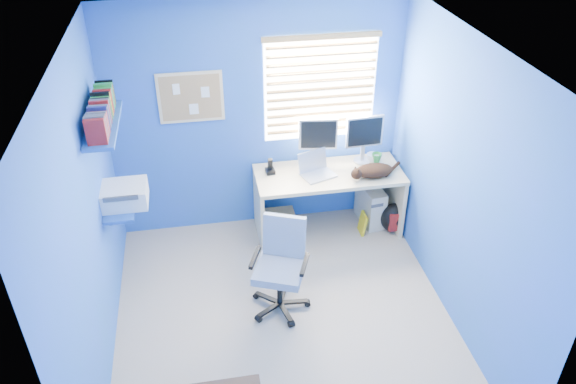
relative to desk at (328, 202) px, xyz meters
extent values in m
cube|color=gray|center=(-0.69, -1.26, -0.37)|extent=(3.00, 3.20, 0.00)
cube|color=white|center=(-0.69, -1.26, 2.13)|extent=(3.00, 3.20, 0.00)
cube|color=blue|center=(-0.69, 0.34, 0.88)|extent=(3.00, 0.01, 2.50)
cube|color=blue|center=(-0.69, -2.86, 0.88)|extent=(3.00, 0.01, 2.50)
cube|color=blue|center=(-2.19, -1.26, 0.88)|extent=(0.01, 3.20, 2.50)
cube|color=blue|center=(0.81, -1.26, 0.88)|extent=(0.01, 3.20, 2.50)
cube|color=beige|center=(0.00, 0.00, 0.00)|extent=(1.54, 0.65, 0.74)
cube|color=silver|center=(-0.13, -0.04, 0.48)|extent=(0.40, 0.35, 0.22)
cube|color=silver|center=(-0.09, 0.19, 0.64)|extent=(0.41, 0.17, 0.54)
cube|color=silver|center=(0.40, 0.17, 0.64)|extent=(0.41, 0.14, 0.54)
cube|color=black|center=(-0.60, 0.11, 0.45)|extent=(0.10, 0.12, 0.17)
imported|color=#228436|center=(0.55, 0.13, 0.42)|extent=(0.10, 0.09, 0.10)
cylinder|color=silver|center=(0.53, 0.19, 0.41)|extent=(0.13, 0.13, 0.07)
ellipsoid|color=black|center=(0.43, -0.15, 0.44)|extent=(0.43, 0.29, 0.14)
cube|color=beige|center=(0.51, 0.08, -0.14)|extent=(0.24, 0.46, 0.45)
cube|color=tan|center=(-0.53, 0.02, -0.23)|extent=(0.35, 0.28, 0.27)
cube|color=yellow|center=(0.37, -0.12, -0.25)|extent=(0.03, 0.17, 0.24)
ellipsoid|color=black|center=(0.72, -0.14, -0.19)|extent=(0.32, 0.26, 0.35)
cylinder|color=black|center=(-0.71, -1.10, -0.34)|extent=(0.67, 0.67, 0.06)
cylinder|color=black|center=(-0.71, -1.10, -0.14)|extent=(0.07, 0.07, 0.35)
cube|color=#91A0C4|center=(-0.71, -1.10, 0.08)|extent=(0.55, 0.55, 0.08)
cube|color=#91A0C4|center=(-0.63, -0.91, 0.32)|extent=(0.38, 0.20, 0.40)
cube|color=white|center=(-0.04, 0.33, 1.18)|extent=(1.15, 0.01, 1.10)
cube|color=tan|center=(-0.04, 0.30, 1.18)|extent=(1.10, 0.03, 1.00)
cube|color=beige|center=(-1.34, 0.33, 1.18)|extent=(0.64, 0.02, 0.52)
cube|color=tan|center=(-1.34, 0.32, 1.18)|extent=(0.58, 0.01, 0.46)
cube|color=#204FA3|center=(-2.05, -0.51, 0.55)|extent=(0.26, 0.55, 0.03)
cube|color=silver|center=(-2.01, -0.51, 0.65)|extent=(0.42, 0.34, 0.18)
cube|color=#204FA3|center=(-2.06, -0.51, 1.35)|extent=(0.24, 0.90, 0.03)
cube|color=navy|center=(-2.07, -0.51, 1.48)|extent=(0.15, 0.80, 0.22)
camera|label=1|loc=(-1.31, -4.86, 3.39)|focal=35.00mm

